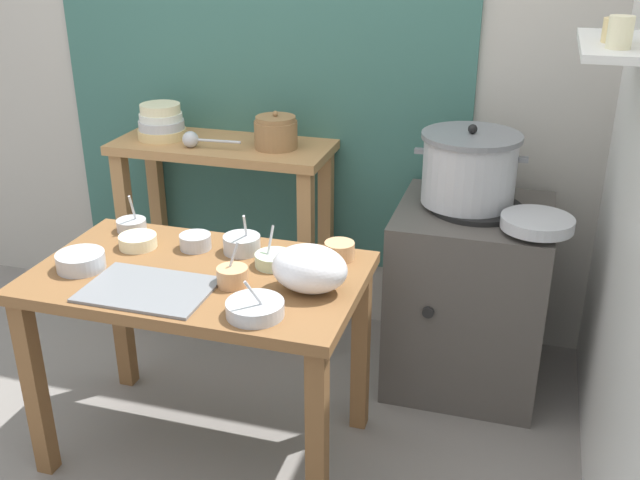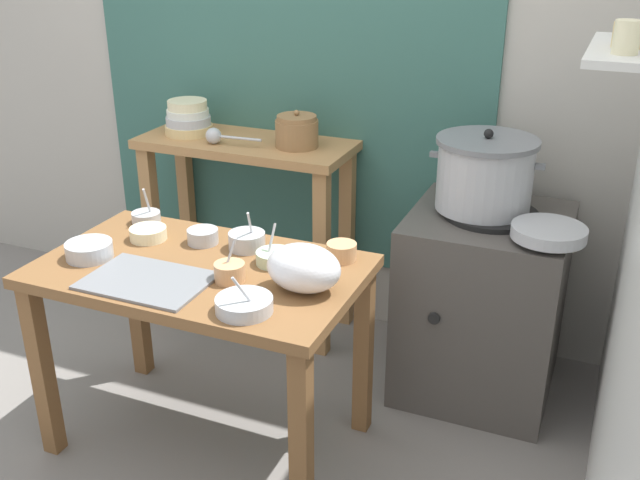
# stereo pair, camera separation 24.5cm
# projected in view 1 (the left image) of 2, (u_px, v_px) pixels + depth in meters

# --- Properties ---
(ground_plane) EXTENTS (9.00, 9.00, 0.00)m
(ground_plane) POSITION_uv_depth(u_px,v_px,m) (208.00, 438.00, 2.79)
(ground_plane) COLOR gray
(wall_back) EXTENTS (4.40, 0.12, 2.60)m
(wall_back) POSITION_uv_depth(u_px,v_px,m) (313.00, 43.00, 3.20)
(wall_back) COLOR #B2ADA3
(wall_back) RESTS_ON ground
(prep_table) EXTENTS (1.10, 0.66, 0.72)m
(prep_table) POSITION_uv_depth(u_px,v_px,m) (200.00, 301.00, 2.51)
(prep_table) COLOR brown
(prep_table) RESTS_ON ground
(back_shelf_table) EXTENTS (0.96, 0.40, 0.90)m
(back_shelf_table) POSITION_uv_depth(u_px,v_px,m) (225.00, 191.00, 3.31)
(back_shelf_table) COLOR #B27F4C
(back_shelf_table) RESTS_ON ground
(stove_block) EXTENTS (0.60, 0.61, 0.78)m
(stove_block) POSITION_uv_depth(u_px,v_px,m) (468.00, 295.00, 3.02)
(stove_block) COLOR #4C4742
(stove_block) RESTS_ON ground
(steamer_pot) EXTENTS (0.43, 0.38, 0.31)m
(steamer_pot) POSITION_uv_depth(u_px,v_px,m) (469.00, 168.00, 2.83)
(steamer_pot) COLOR #B7BABF
(steamer_pot) RESTS_ON stove_block
(clay_pot) EXTENTS (0.18, 0.18, 0.16)m
(clay_pot) POSITION_uv_depth(u_px,v_px,m) (277.00, 132.00, 3.12)
(clay_pot) COLOR olive
(clay_pot) RESTS_ON back_shelf_table
(bowl_stack_enamel) EXTENTS (0.21, 0.21, 0.15)m
(bowl_stack_enamel) POSITION_uv_depth(u_px,v_px,m) (161.00, 123.00, 3.26)
(bowl_stack_enamel) COLOR #E5C684
(bowl_stack_enamel) RESTS_ON back_shelf_table
(ladle) EXTENTS (0.26, 0.07, 0.07)m
(ladle) POSITION_uv_depth(u_px,v_px,m) (193.00, 139.00, 3.14)
(ladle) COLOR #B7BABF
(ladle) RESTS_ON back_shelf_table
(serving_tray) EXTENTS (0.40, 0.28, 0.01)m
(serving_tray) POSITION_uv_depth(u_px,v_px,m) (148.00, 289.00, 2.33)
(serving_tray) COLOR slate
(serving_tray) RESTS_ON prep_table
(plastic_bag) EXTENTS (0.24, 0.18, 0.15)m
(plastic_bag) POSITION_uv_depth(u_px,v_px,m) (309.00, 269.00, 2.31)
(plastic_bag) COLOR white
(plastic_bag) RESTS_ON prep_table
(wide_pan) EXTENTS (0.26, 0.26, 0.04)m
(wide_pan) POSITION_uv_depth(u_px,v_px,m) (537.00, 223.00, 2.64)
(wide_pan) COLOR #B7BABF
(wide_pan) RESTS_ON stove_block
(prep_bowl_0) EXTENTS (0.13, 0.13, 0.05)m
(prep_bowl_0) POSITION_uv_depth(u_px,v_px,m) (138.00, 241.00, 2.63)
(prep_bowl_0) COLOR beige
(prep_bowl_0) RESTS_ON prep_table
(prep_bowl_1) EXTENTS (0.10, 0.10, 0.06)m
(prep_bowl_1) POSITION_uv_depth(u_px,v_px,m) (339.00, 250.00, 2.54)
(prep_bowl_1) COLOR tan
(prep_bowl_1) RESTS_ON prep_table
(prep_bowl_2) EXTENTS (0.13, 0.13, 0.14)m
(prep_bowl_2) POSITION_uv_depth(u_px,v_px,m) (274.00, 259.00, 2.49)
(prep_bowl_2) COLOR #B7D1AD
(prep_bowl_2) RESTS_ON prep_table
(prep_bowl_3) EXTENTS (0.13, 0.13, 0.15)m
(prep_bowl_3) POSITION_uv_depth(u_px,v_px,m) (242.00, 243.00, 2.59)
(prep_bowl_3) COLOR #B7BABF
(prep_bowl_3) RESTS_ON prep_table
(prep_bowl_4) EXTENTS (0.16, 0.16, 0.06)m
(prep_bowl_4) POSITION_uv_depth(u_px,v_px,m) (81.00, 260.00, 2.47)
(prep_bowl_4) COLOR #B7BABF
(prep_bowl_4) RESTS_ON prep_table
(prep_bowl_5) EXTENTS (0.17, 0.17, 0.13)m
(prep_bowl_5) POSITION_uv_depth(u_px,v_px,m) (255.00, 308.00, 2.18)
(prep_bowl_5) COLOR #B7BABF
(prep_bowl_5) RESTS_ON prep_table
(prep_bowl_6) EXTENTS (0.11, 0.11, 0.05)m
(prep_bowl_6) POSITION_uv_depth(u_px,v_px,m) (195.00, 241.00, 2.62)
(prep_bowl_6) COLOR #B7BABF
(prep_bowl_6) RESTS_ON prep_table
(prep_bowl_7) EXTENTS (0.11, 0.11, 0.15)m
(prep_bowl_7) POSITION_uv_depth(u_px,v_px,m) (131.00, 224.00, 2.77)
(prep_bowl_7) COLOR #B7BABF
(prep_bowl_7) RESTS_ON prep_table
(prep_bowl_8) EXTENTS (0.10, 0.10, 0.14)m
(prep_bowl_8) POSITION_uv_depth(u_px,v_px,m) (232.00, 275.00, 2.36)
(prep_bowl_8) COLOR tan
(prep_bowl_8) RESTS_ON prep_table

